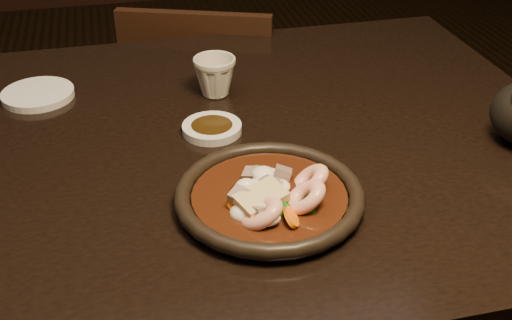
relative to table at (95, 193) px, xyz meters
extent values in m
cube|color=black|center=(0.00, 0.00, 0.06)|extent=(1.60, 0.90, 0.04)
cylinder|color=black|center=(0.72, 0.37, -0.32)|extent=(0.06, 0.06, 0.71)
cube|color=black|center=(0.30, 0.64, -0.29)|extent=(0.48, 0.48, 0.04)
cylinder|color=black|center=(0.50, 0.73, -0.49)|extent=(0.03, 0.03, 0.37)
cylinder|color=black|center=(0.39, 0.45, -0.49)|extent=(0.03, 0.03, 0.37)
cylinder|color=black|center=(0.21, 0.84, -0.49)|extent=(0.03, 0.03, 0.37)
cylinder|color=black|center=(0.10, 0.55, -0.49)|extent=(0.03, 0.03, 0.37)
cube|color=black|center=(0.24, 0.48, -0.08)|extent=(0.34, 0.15, 0.39)
cylinder|color=black|center=(0.24, -0.20, 0.08)|extent=(0.24, 0.24, 0.01)
torus|color=black|center=(0.24, -0.20, 0.09)|extent=(0.26, 0.26, 0.02)
cylinder|color=black|center=(0.24, -0.20, 0.09)|extent=(0.21, 0.21, 0.01)
ellipsoid|color=black|center=(0.24, -0.20, 0.09)|extent=(0.12, 0.11, 0.03)
torus|color=#FFBBA1|center=(0.30, -0.20, 0.11)|extent=(0.06, 0.06, 0.05)
torus|color=#FFBBA1|center=(0.28, -0.23, 0.11)|extent=(0.06, 0.06, 0.05)
torus|color=#FFBBA1|center=(0.22, -0.25, 0.10)|extent=(0.07, 0.06, 0.04)
cube|color=gray|center=(0.25, -0.20, 0.10)|extent=(0.03, 0.03, 0.03)
cube|color=gray|center=(0.27, -0.17, 0.11)|extent=(0.03, 0.03, 0.03)
cube|color=gray|center=(0.20, -0.20, 0.10)|extent=(0.03, 0.03, 0.02)
cube|color=gray|center=(0.23, -0.16, 0.10)|extent=(0.04, 0.03, 0.03)
cube|color=gray|center=(0.22, -0.24, 0.10)|extent=(0.03, 0.03, 0.03)
cube|color=gray|center=(0.20, -0.21, 0.11)|extent=(0.03, 0.04, 0.03)
cube|color=gray|center=(0.24, -0.19, 0.11)|extent=(0.04, 0.04, 0.02)
cylinder|color=orange|center=(0.24, -0.20, 0.10)|extent=(0.05, 0.05, 0.03)
cylinder|color=orange|center=(0.20, -0.22, 0.10)|extent=(0.05, 0.03, 0.04)
cylinder|color=orange|center=(0.25, -0.26, 0.10)|extent=(0.04, 0.05, 0.03)
cylinder|color=orange|center=(0.24, -0.20, 0.11)|extent=(0.06, 0.06, 0.03)
cube|color=#157119|center=(0.25, -0.14, 0.10)|extent=(0.03, 0.04, 0.02)
cube|color=#157119|center=(0.25, -0.20, 0.10)|extent=(0.04, 0.02, 0.03)
cube|color=#157119|center=(0.23, -0.21, 0.11)|extent=(0.03, 0.03, 0.02)
cube|color=#157119|center=(0.29, -0.23, 0.10)|extent=(0.02, 0.04, 0.01)
cube|color=#157119|center=(0.26, -0.23, 0.10)|extent=(0.03, 0.04, 0.02)
cube|color=#157119|center=(0.24, -0.24, 0.10)|extent=(0.04, 0.03, 0.02)
ellipsoid|color=white|center=(0.25, -0.20, 0.11)|extent=(0.03, 0.03, 0.02)
ellipsoid|color=white|center=(0.25, -0.16, 0.10)|extent=(0.03, 0.03, 0.02)
ellipsoid|color=white|center=(0.20, -0.23, 0.09)|extent=(0.04, 0.04, 0.03)
ellipsoid|color=white|center=(0.22, -0.26, 0.10)|extent=(0.04, 0.02, 0.02)
ellipsoid|color=white|center=(0.21, -0.19, 0.11)|extent=(0.03, 0.03, 0.03)
ellipsoid|color=white|center=(0.24, -0.17, 0.11)|extent=(0.03, 0.03, 0.02)
ellipsoid|color=white|center=(0.23, -0.20, 0.11)|extent=(0.04, 0.04, 0.02)
cube|color=#E6D189|center=(0.22, -0.22, 0.11)|extent=(0.08, 0.07, 0.03)
cylinder|color=silver|center=(0.20, 0.02, 0.08)|extent=(0.10, 0.10, 0.01)
cylinder|color=silver|center=(-0.08, 0.22, 0.08)|extent=(0.13, 0.13, 0.01)
imported|color=beige|center=(0.23, 0.16, 0.12)|extent=(0.08, 0.07, 0.08)
camera|label=1|loc=(0.06, -0.89, 0.60)|focal=45.00mm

